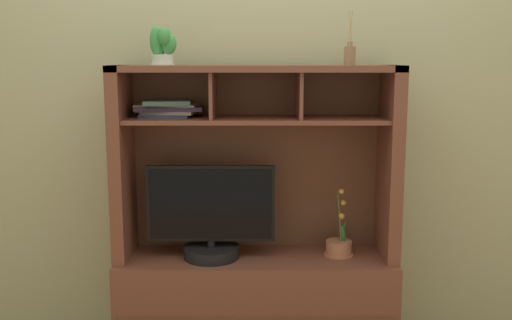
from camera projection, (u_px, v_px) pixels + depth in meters
back_wall at (256, 72)px, 2.93m from camera, size 6.00×0.02×2.80m
media_console at (256, 272)px, 2.86m from camera, size 1.32×0.46×1.44m
tv_monitor at (211, 220)px, 2.77m from camera, size 0.60×0.27×0.45m
potted_orchid at (339, 246)px, 2.84m from camera, size 0.14×0.14×0.33m
magazine_stack_left at (168, 108)px, 2.76m from camera, size 0.32×0.25×0.08m
diffuser_bottle at (350, 55)px, 2.68m from camera, size 0.05×0.05×0.24m
potted_succulent at (162, 46)px, 2.68m from camera, size 0.12×0.11×0.17m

